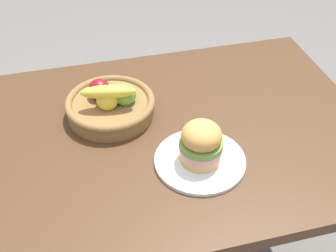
% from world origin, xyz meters
% --- Properties ---
extents(dining_table, '(1.40, 0.90, 0.75)m').
position_xyz_m(dining_table, '(0.00, 0.00, 0.65)').
color(dining_table, '#4C301C').
rests_on(dining_table, ground_plane).
extents(plate, '(0.26, 0.26, 0.01)m').
position_xyz_m(plate, '(0.11, -0.16, 0.76)').
color(plate, white).
rests_on(plate, dining_table).
extents(sandwich, '(0.13, 0.13, 0.13)m').
position_xyz_m(sandwich, '(0.11, -0.16, 0.83)').
color(sandwich, '#DBAD60').
rests_on(sandwich, plate).
extents(fruit_basket, '(0.29, 0.29, 0.14)m').
position_xyz_m(fruit_basket, '(-0.10, 0.12, 0.79)').
color(fruit_basket, olive).
rests_on(fruit_basket, dining_table).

